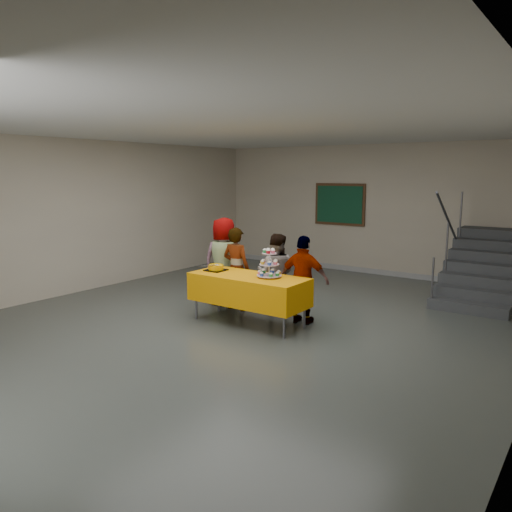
{
  "coord_description": "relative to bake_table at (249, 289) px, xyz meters",
  "views": [
    {
      "loc": [
        4.52,
        -6.0,
        2.33
      ],
      "look_at": [
        0.03,
        0.3,
        1.05
      ],
      "focal_mm": 35.0,
      "sensor_mm": 36.0,
      "label": 1
    }
  ],
  "objects": [
    {
      "name": "bear_cake",
      "position": [
        -0.67,
        0.01,
        0.27
      ],
      "size": [
        0.32,
        0.36,
        0.12
      ],
      "color": "black",
      "rests_on": "bake_table"
    },
    {
      "name": "schoolchild_c",
      "position": [
        -0.0,
        0.78,
        0.12
      ],
      "size": [
        0.8,
        0.72,
        1.35
      ],
      "primitive_type": "imported",
      "rotation": [
        0.0,
        0.0,
        3.52
      ],
      "color": "slate",
      "rests_on": "ground"
    },
    {
      "name": "schoolchild_d",
      "position": [
        0.69,
        0.51,
        0.14
      ],
      "size": [
        0.86,
        0.47,
        1.39
      ],
      "primitive_type": "imported",
      "rotation": [
        0.0,
        0.0,
        3.3
      ],
      "color": "slate",
      "rests_on": "ground"
    },
    {
      "name": "schoolchild_a",
      "position": [
        -1.05,
        0.69,
        0.23
      ],
      "size": [
        0.88,
        0.7,
        1.57
      ],
      "primitive_type": "imported",
      "rotation": [
        0.0,
        0.0,
        3.43
      ],
      "color": "slate",
      "rests_on": "ground"
    },
    {
      "name": "cupcake_stand",
      "position": [
        0.34,
        0.07,
        0.4
      ],
      "size": [
        0.38,
        0.38,
        0.44
      ],
      "color": "silver",
      "rests_on": "bake_table"
    },
    {
      "name": "staircase",
      "position": [
        2.67,
        4.02,
        -0.07
      ],
      "size": [
        1.3,
        2.4,
        2.04
      ],
      "color": "#424447",
      "rests_on": "ground"
    },
    {
      "name": "noticeboard",
      "position": [
        -0.84,
        4.86,
        1.04
      ],
      "size": [
        1.3,
        0.05,
        1.0
      ],
      "color": "#472B16",
      "rests_on": "ground"
    },
    {
      "name": "room_shell",
      "position": [
        -0.03,
        -0.09,
        1.57
      ],
      "size": [
        10.0,
        10.04,
        3.02
      ],
      "color": "#4C514C",
      "rests_on": "ground"
    },
    {
      "name": "bake_table",
      "position": [
        0.0,
        0.0,
        0.0
      ],
      "size": [
        1.88,
        0.78,
        0.77
      ],
      "color": "#595960",
      "rests_on": "ground"
    },
    {
      "name": "schoolchild_b",
      "position": [
        -0.66,
        0.54,
        0.16
      ],
      "size": [
        0.53,
        0.36,
        1.43
      ],
      "primitive_type": "imported",
      "rotation": [
        0.0,
        0.0,
        3.17
      ],
      "color": "slate",
      "rests_on": "ground"
    }
  ]
}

